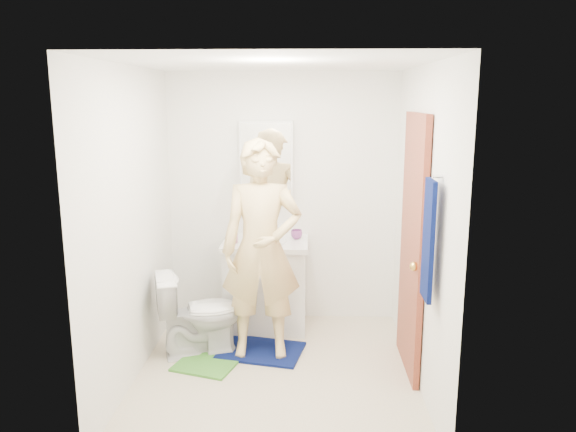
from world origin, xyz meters
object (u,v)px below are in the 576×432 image
object	(u,v)px
toilet	(200,313)
man	(262,250)
medicine_cabinet	(267,158)
soap_dispenser	(232,233)
vanity_cabinet	(266,287)
towel	(428,240)
toothbrush_cup	(297,234)

from	to	relation	value
toilet	man	world-z (taller)	man
medicine_cabinet	soap_dispenser	world-z (taller)	medicine_cabinet
vanity_cabinet	soap_dispenser	xyz separation A→B (m)	(-0.30, -0.08, 0.54)
towel	soap_dispenser	bearing A→B (deg)	136.39
toilet	soap_dispenser	world-z (taller)	soap_dispenser
medicine_cabinet	soap_dispenser	distance (m)	0.78
toilet	vanity_cabinet	bearing A→B (deg)	-59.39
toilet	soap_dispenser	size ratio (longest dim) A/B	3.85
medicine_cabinet	toothbrush_cup	bearing A→B (deg)	-23.71
vanity_cabinet	soap_dispenser	size ratio (longest dim) A/B	4.25
towel	man	world-z (taller)	man
medicine_cabinet	toilet	bearing A→B (deg)	-122.77
vanity_cabinet	towel	size ratio (longest dim) A/B	1.00
toilet	toothbrush_cup	bearing A→B (deg)	-67.53
vanity_cabinet	soap_dispenser	distance (m)	0.63
soap_dispenser	vanity_cabinet	bearing A→B (deg)	14.27
vanity_cabinet	toothbrush_cup	distance (m)	0.58
vanity_cabinet	toilet	size ratio (longest dim) A/B	1.11
towel	man	distance (m)	1.50
towel	soap_dispenser	size ratio (longest dim) A/B	4.25
toothbrush_cup	soap_dispenser	bearing A→B (deg)	-163.46
vanity_cabinet	toothbrush_cup	bearing A→B (deg)	18.83
vanity_cabinet	medicine_cabinet	xyz separation A→B (m)	(0.00, 0.22, 1.20)
toothbrush_cup	man	size ratio (longest dim) A/B	0.06
vanity_cabinet	man	world-z (taller)	man
medicine_cabinet	towel	size ratio (longest dim) A/B	0.87
soap_dispenser	toothbrush_cup	distance (m)	0.61
soap_dispenser	toothbrush_cup	bearing A→B (deg)	16.54
vanity_cabinet	man	distance (m)	0.81
toothbrush_cup	vanity_cabinet	bearing A→B (deg)	-161.17
vanity_cabinet	soap_dispenser	world-z (taller)	soap_dispenser
man	soap_dispenser	bearing A→B (deg)	118.17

